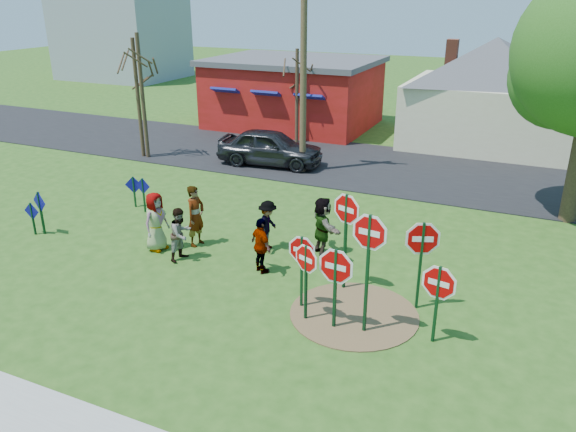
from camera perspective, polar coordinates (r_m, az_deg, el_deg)
name	(u,v)px	position (r m, az deg, el deg)	size (l,w,h in m)	color
ground	(219,264)	(16.70, -7.06, -4.89)	(120.00, 120.00, 0.00)	#274E16
sidewalk	(18,422)	(12.17, -25.71, -18.32)	(22.00, 1.80, 0.08)	#9E9E99
road	(345,163)	(26.49, 5.85, 5.39)	(120.00, 7.50, 0.04)	black
dirt_patch	(354,314)	(14.25, 6.72, -9.85)	(3.20, 3.20, 0.03)	brown
red_building	(294,92)	(33.92, 0.61, 12.49)	(9.40, 7.69, 3.90)	maroon
cream_house	(492,88)	(31.08, 19.97, 12.15)	(9.40, 9.40, 6.50)	beige
distant_building	(121,33)	(55.89, -16.57, 17.41)	(10.00, 8.00, 8.00)	#8C939E
stop_sign_a	(306,266)	(13.27, 1.85, -5.08)	(0.89, 0.37, 2.11)	#0F391C
stop_sign_b	(346,218)	(14.51, 5.94, -0.18)	(1.05, 0.38, 2.84)	#0F391C
stop_sign_c	(369,247)	(12.59, 8.21, -3.12)	(1.13, 0.19, 3.12)	#0F391C
stop_sign_d	(422,245)	(14.01, 13.47, -2.87)	(1.09, 0.44, 2.49)	#0F391C
stop_sign_e	(336,272)	(13.00, 4.86, -5.71)	(1.17, 0.11, 2.20)	#0F391C
stop_sign_f	(438,287)	(12.90, 15.04, -7.00)	(1.08, 0.22, 2.06)	#0F391C
stop_sign_g	(302,256)	(13.82, 1.41, -4.10)	(0.97, 0.07, 2.07)	#0F391C
blue_diamond_a	(32,215)	(20.13, -24.55, 0.10)	(0.60, 0.06, 1.12)	#0F391C
blue_diamond_b	(40,208)	(19.97, -23.86, 0.77)	(0.69, 0.19, 1.48)	#0F391C
blue_diamond_c	(134,188)	(21.46, -15.39, 2.73)	(0.64, 0.21, 1.19)	#0F391C
blue_diamond_d	(143,191)	(20.83, -14.49, 2.48)	(0.60, 0.06, 1.30)	#0F391C
person_a	(156,222)	(17.62, -13.28, -0.55)	(0.91, 0.59, 1.86)	#3E537E
person_b	(196,216)	(17.68, -9.36, 0.01)	(0.71, 0.47, 1.96)	#2B7576
person_c	(181,234)	(16.86, -10.83, -1.81)	(0.79, 0.62, 1.63)	brown
person_d	(268,225)	(17.22, -2.07, -0.97)	(1.02, 0.59, 1.59)	#2E2E32
person_e	(261,246)	(15.79, -2.74, -3.05)	(0.97, 0.40, 1.65)	#4A2F59
person_f	(323,226)	(16.89, 3.54, -1.03)	(1.70, 0.54, 1.83)	#26593A
suv	(270,147)	(25.85, -1.83, 7.01)	(1.93, 4.80, 1.64)	#343339
utility_pole	(303,63)	(24.11, 1.58, 15.25)	(2.18, 0.46, 8.95)	#4C3823
bare_tree_west	(141,79)	(27.37, -14.71, 13.32)	(1.80, 1.80, 5.78)	#382819
bare_tree_east	(297,83)	(29.46, 0.92, 13.35)	(1.80, 1.80, 4.83)	#382819
bare_tree_mid	(136,82)	(27.63, -15.14, 13.04)	(1.80, 1.80, 5.55)	#382819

